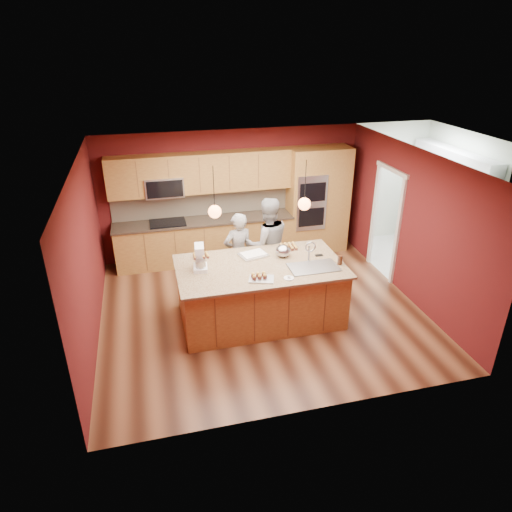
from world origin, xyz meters
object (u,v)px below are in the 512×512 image
object	(u,v)px
island	(261,292)
person_right	(267,244)
stand_mixer	(200,259)
mixing_bowl	(283,251)
person_left	(238,253)

from	to	relation	value
island	person_right	size ratio (longest dim) A/B	1.52
stand_mixer	mixing_bowl	distance (m)	1.43
island	stand_mixer	distance (m)	1.19
person_left	person_right	world-z (taller)	person_right
person_right	stand_mixer	world-z (taller)	person_right
person_left	stand_mixer	xyz separation A→B (m)	(-0.81, -0.91, 0.40)
island	person_left	xyz separation A→B (m)	(-0.17, 1.02, 0.27)
person_right	mixing_bowl	world-z (taller)	person_right
person_right	mixing_bowl	distance (m)	0.81
island	stand_mixer	world-z (taller)	stand_mixer
person_right	stand_mixer	xyz separation A→B (m)	(-1.36, -0.91, 0.29)
person_right	stand_mixer	size ratio (longest dim) A/B	4.31
island	mixing_bowl	xyz separation A→B (m)	(0.44, 0.24, 0.59)
island	person_left	distance (m)	1.06
stand_mixer	island	bearing A→B (deg)	0.00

